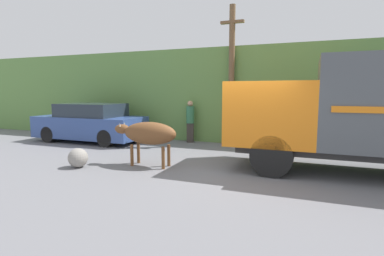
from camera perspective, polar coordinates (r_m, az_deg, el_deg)
ground_plane at (r=8.11m, az=10.03°, el=-8.03°), size 60.00×60.00×0.00m
hillside_embankment at (r=14.26m, az=15.39°, el=6.07°), size 32.00×5.01×3.85m
building_backdrop at (r=14.62m, az=-4.83°, el=4.56°), size 6.66×2.70×2.93m
brown_cow at (r=8.43m, az=-8.30°, el=-1.08°), size 1.94×0.63×1.25m
parked_suv at (r=13.21m, az=-18.87°, el=0.89°), size 4.59×1.89×1.59m
pedestrian_on_hill at (r=12.27m, az=-0.34°, el=1.66°), size 0.40×0.40×1.72m
utility_pole at (r=11.85m, az=7.54°, el=10.29°), size 0.90×0.23×5.35m
roadside_rock at (r=8.86m, az=-20.88°, el=-5.34°), size 0.54×0.54×0.54m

